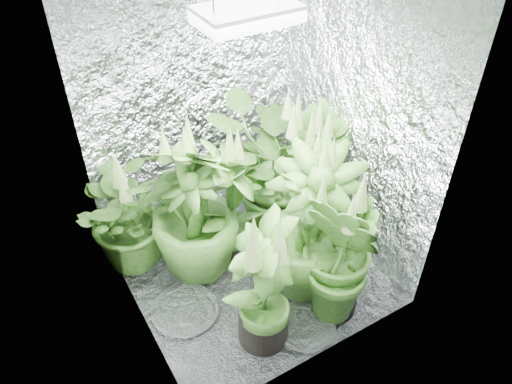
{
  "coord_description": "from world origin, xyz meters",
  "views": [
    {
      "loc": [
        -1.2,
        -2.11,
        2.67
      ],
      "look_at": [
        0.05,
        0.0,
        0.7
      ],
      "focal_mm": 35.0,
      "sensor_mm": 36.0,
      "label": 1
    }
  ],
  "objects": [
    {
      "name": "walls",
      "position": [
        0.0,
        0.0,
        1.0
      ],
      "size": [
        1.62,
        1.62,
        2.0
      ],
      "color": "white",
      "rests_on": "ground"
    },
    {
      "name": "ground",
      "position": [
        0.0,
        0.0,
        0.0
      ],
      "size": [
        1.6,
        1.6,
        0.0
      ],
      "primitive_type": "plane",
      "color": "white",
      "rests_on": "ground"
    },
    {
      "name": "plant_a",
      "position": [
        -0.64,
        0.51,
        0.42
      ],
      "size": [
        0.78,
        0.78,
        0.91
      ],
      "rotation": [
        0.0,
        0.0,
        0.07
      ],
      "color": "black",
      "rests_on": "ground"
    },
    {
      "name": "plant_h",
      "position": [
        0.27,
        -0.3,
        0.54
      ],
      "size": [
        0.84,
        0.84,
        1.17
      ],
      "rotation": [
        0.0,
        0.0,
        5.36
      ],
      "color": "black",
      "rests_on": "ground"
    },
    {
      "name": "plant_e",
      "position": [
        0.42,
        0.28,
        0.55
      ],
      "size": [
        1.31,
        1.31,
        1.15
      ],
      "rotation": [
        0.0,
        0.0,
        3.69
      ],
      "color": "black",
      "rests_on": "ground"
    },
    {
      "name": "grow_lamp",
      "position": [
        0.0,
        0.0,
        1.83
      ],
      "size": [
        0.5,
        0.3,
        0.22
      ],
      "color": "gray",
      "rests_on": "ceiling"
    },
    {
      "name": "plant_g",
      "position": [
        0.31,
        -0.57,
        0.49
      ],
      "size": [
        0.64,
        0.64,
        1.07
      ],
      "rotation": [
        0.0,
        0.0,
        4.51
      ],
      "color": "black",
      "rests_on": "ground"
    },
    {
      "name": "plant_label",
      "position": [
        0.37,
        -0.6,
        0.3
      ],
      "size": [
        0.05,
        0.04,
        0.08
      ],
      "primitive_type": "cube",
      "rotation": [
        -0.21,
        0.0,
        0.56
      ],
      "color": "white",
      "rests_on": "plant_g"
    },
    {
      "name": "plant_b",
      "position": [
        -0.04,
        0.18,
        0.5
      ],
      "size": [
        0.72,
        0.72,
        1.07
      ],
      "rotation": [
        0.0,
        0.0,
        0.98
      ],
      "color": "black",
      "rests_on": "ground"
    },
    {
      "name": "plant_c",
      "position": [
        0.63,
        0.18,
        0.49
      ],
      "size": [
        0.68,
        0.68,
        1.06
      ],
      "rotation": [
        0.0,
        0.0,
        1.24
      ],
      "color": "black",
      "rests_on": "ground"
    },
    {
      "name": "circulation_fan",
      "position": [
        0.58,
        0.46,
        0.17
      ],
      "size": [
        0.18,
        0.34,
        0.39
      ],
      "rotation": [
        0.0,
        0.0,
        0.16
      ],
      "color": "black",
      "rests_on": "ground"
    },
    {
      "name": "plant_f",
      "position": [
        -0.21,
        -0.52,
        0.49
      ],
      "size": [
        0.71,
        0.71,
        1.08
      ],
      "rotation": [
        0.0,
        0.0,
        4.15
      ],
      "color": "black",
      "rests_on": "ground"
    },
    {
      "name": "plant_d",
      "position": [
        -0.29,
        0.22,
        0.54
      ],
      "size": [
        0.84,
        0.84,
        1.17
      ],
      "rotation": [
        0.0,
        0.0,
        2.46
      ],
      "color": "black",
      "rests_on": "ground"
    }
  ]
}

